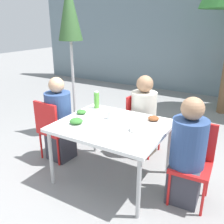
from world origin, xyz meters
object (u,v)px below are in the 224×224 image
object	(u,v)px
chair_left	(53,126)
person_far	(143,118)
salad_bowl	(137,128)
person_right	(187,155)
chair_right	(193,157)
bottle	(97,100)
drinking_cup	(110,114)
chair_far	(140,119)
closed_umbrella	(70,19)
person_left	(59,122)

from	to	relation	value
chair_left	person_far	bearing A→B (deg)	42.14
chair_left	salad_bowl	distance (m)	1.27
person_right	person_far	size ratio (longest dim) A/B	1.01
chair_right	person_right	distance (m)	0.11
bottle	drinking_cup	distance (m)	0.44
chair_left	chair_far	size ratio (longest dim) A/B	1.00
chair_far	person_far	xyz separation A→B (m)	(0.08, -0.06, 0.05)
person_right	chair_far	world-z (taller)	person_right
chair_right	closed_umbrella	world-z (taller)	closed_umbrella
chair_left	chair_far	xyz separation A→B (m)	(0.92, 0.84, 0.00)
chair_right	chair_far	xyz separation A→B (m)	(-0.93, 0.69, 0.00)
chair_far	drinking_cup	size ratio (longest dim) A/B	8.02
chair_right	chair_far	bearing A→B (deg)	-39.81
person_left	drinking_cup	bearing A→B (deg)	10.15
chair_right	chair_far	size ratio (longest dim) A/B	1.00
person_far	salad_bowl	xyz separation A→B (m)	(0.25, -0.78, 0.20)
person_right	drinking_cup	size ratio (longest dim) A/B	10.92
person_right	bottle	xyz separation A→B (m)	(-1.34, 0.34, 0.29)
person_right	closed_umbrella	size ratio (longest dim) A/B	0.48
person_left	bottle	bearing A→B (deg)	42.74
chair_left	bottle	bearing A→B (deg)	45.10
chair_left	chair_far	distance (m)	1.24
chair_right	drinking_cup	distance (m)	1.06
person_right	closed_umbrella	distance (m)	2.59
person_right	bottle	distance (m)	1.41
chair_right	person_far	bearing A→B (deg)	-39.80
chair_left	person_left	xyz separation A→B (m)	(0.06, 0.08, 0.05)
person_right	closed_umbrella	bearing A→B (deg)	-23.49
chair_left	salad_bowl	size ratio (longest dim) A/B	5.46
bottle	salad_bowl	size ratio (longest dim) A/B	1.49
person_far	closed_umbrella	size ratio (longest dim) A/B	0.48
person_left	person_right	world-z (taller)	person_right
person_right	salad_bowl	xyz separation A→B (m)	(-0.55, -0.07, 0.20)
closed_umbrella	chair_far	bearing A→B (deg)	-0.06
person_right	person_far	world-z (taller)	person_right
person_left	person_right	xyz separation A→B (m)	(1.74, -0.01, 0.00)
drinking_cup	salad_bowl	size ratio (longest dim) A/B	0.68
closed_umbrella	chair_left	bearing A→B (deg)	-71.04
chair_left	chair_right	world-z (taller)	same
person_right	closed_umbrella	xyz separation A→B (m)	(-2.08, 0.77, 1.32)
person_left	chair_left	bearing A→B (deg)	-121.89
person_right	chair_left	bearing A→B (deg)	-1.09
salad_bowl	person_left	bearing A→B (deg)	176.23
salad_bowl	chair_right	bearing A→B (deg)	13.96
person_left	person_far	world-z (taller)	person_left
person_left	chair_right	size ratio (longest dim) A/B	1.36
chair_far	drinking_cup	bearing A→B (deg)	-3.25
person_right	bottle	size ratio (longest dim) A/B	4.98
chair_left	person_right	xyz separation A→B (m)	(1.80, 0.06, 0.05)
chair_left	closed_umbrella	size ratio (longest dim) A/B	0.35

